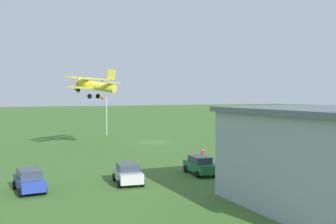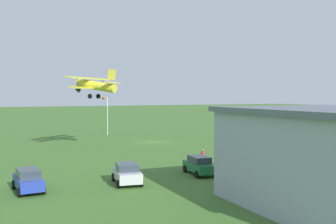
{
  "view_description": "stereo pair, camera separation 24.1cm",
  "coord_description": "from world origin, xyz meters",
  "views": [
    {
      "loc": [
        23.77,
        54.46,
        7.14
      ],
      "look_at": [
        4.06,
        13.73,
        5.19
      ],
      "focal_mm": 41.99,
      "sensor_mm": 36.0,
      "label": 1
    },
    {
      "loc": [
        23.55,
        54.57,
        7.14
      ],
      "look_at": [
        4.06,
        13.73,
        5.19
      ],
      "focal_mm": 41.99,
      "sensor_mm": 36.0,
      "label": 2
    }
  ],
  "objects": [
    {
      "name": "car_blue",
      "position": [
        20.5,
        24.12,
        0.86
      ],
      "size": [
        2.08,
        4.21,
        1.68
      ],
      "color": "#23389E",
      "rests_on": "ground_plane"
    },
    {
      "name": "car_silver",
      "position": [
        13.04,
        24.85,
        0.85
      ],
      "size": [
        2.55,
        4.21,
        1.64
      ],
      "color": "#B7B7BC",
      "rests_on": "ground_plane"
    },
    {
      "name": "ground_plane",
      "position": [
        0.0,
        0.0,
        0.0
      ],
      "size": [
        400.0,
        400.0,
        0.0
      ],
      "primitive_type": "plane",
      "color": "#3D6628"
    },
    {
      "name": "person_walking_on_apron",
      "position": [
        -13.98,
        19.12,
        0.81
      ],
      "size": [
        0.53,
        0.53,
        1.63
      ],
      "color": "beige",
      "rests_on": "ground_plane"
    },
    {
      "name": "person_at_fence_line",
      "position": [
        -3.48,
        19.98,
        0.75
      ],
      "size": [
        0.47,
        0.47,
        1.53
      ],
      "color": "#72338C",
      "rests_on": "ground_plane"
    },
    {
      "name": "biplane",
      "position": [
        9.87,
        3.28,
        8.46
      ],
      "size": [
        7.76,
        7.31,
        3.88
      ],
      "color": "yellow"
    },
    {
      "name": "person_crossing_taxiway",
      "position": [
        -15.54,
        18.7,
        0.82
      ],
      "size": [
        0.5,
        0.5,
        1.66
      ],
      "color": "#B23333",
      "rests_on": "ground_plane"
    },
    {
      "name": "person_watching_takeoff",
      "position": [
        3.79,
        21.17,
        0.9
      ],
      "size": [
        0.47,
        0.47,
        1.78
      ],
      "color": "#33723F",
      "rests_on": "ground_plane"
    },
    {
      "name": "car_green",
      "position": [
        5.92,
        24.16,
        0.85
      ],
      "size": [
        2.22,
        4.15,
        1.65
      ],
      "color": "#1E6B38",
      "rests_on": "ground_plane"
    },
    {
      "name": "windsock",
      "position": [
        3.73,
        -13.36,
        6.08
      ],
      "size": [
        1.2,
        1.4,
        6.94
      ],
      "color": "silver",
      "rests_on": "ground_plane"
    }
  ]
}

